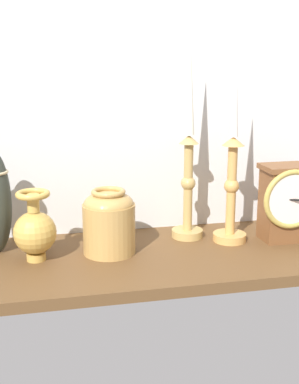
% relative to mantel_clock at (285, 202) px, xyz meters
% --- Properties ---
extents(ground_plane, '(1.00, 0.36, 0.02)m').
position_rel_mantel_clock_xyz_m(ground_plane, '(-0.32, -0.02, -0.11)').
color(ground_plane, brown).
extents(back_wall, '(1.20, 0.02, 0.65)m').
position_rel_mantel_clock_xyz_m(back_wall, '(-0.32, 0.17, 0.23)').
color(back_wall, silver).
rests_on(back_wall, ground_plane).
extents(mantel_clock, '(0.14, 0.10, 0.18)m').
position_rel_mantel_clock_xyz_m(mantel_clock, '(0.00, 0.00, 0.00)').
color(mantel_clock, brown).
rests_on(mantel_clock, ground_plane).
extents(candlestick_tall_left, '(0.08, 0.08, 0.42)m').
position_rel_mantel_clock_xyz_m(candlestick_tall_left, '(-0.12, 0.02, 0.05)').
color(candlestick_tall_left, tan).
rests_on(candlestick_tall_left, ground_plane).
extents(candlestick_tall_center, '(0.07, 0.07, 0.46)m').
position_rel_mantel_clock_xyz_m(candlestick_tall_center, '(-0.21, 0.07, 0.08)').
color(candlestick_tall_center, tan).
rests_on(candlestick_tall_center, ground_plane).
extents(brass_vase_bulbous, '(0.09, 0.09, 0.15)m').
position_rel_mantel_clock_xyz_m(brass_vase_bulbous, '(-0.57, -0.00, -0.03)').
color(brass_vase_bulbous, gold).
rests_on(brass_vase_bulbous, ground_plane).
extents(brass_vase_jar, '(0.12, 0.12, 0.14)m').
position_rel_mantel_clock_xyz_m(brass_vase_jar, '(-0.41, 0.01, -0.02)').
color(brass_vase_jar, '#B68B4A').
rests_on(brass_vase_jar, ground_plane).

